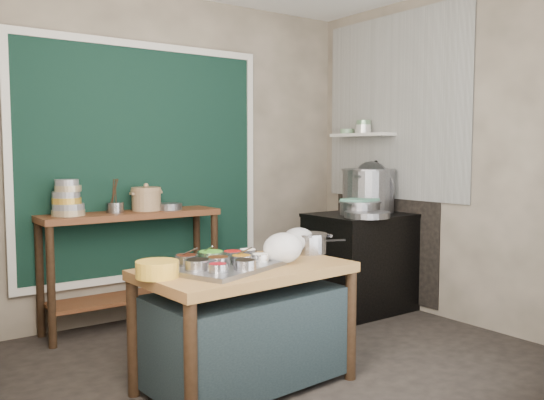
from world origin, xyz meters
TOP-DOWN VIEW (x-y plane):
  - floor at (0.00, 0.00)m, footprint 3.50×3.00m
  - back_wall at (0.00, 1.51)m, footprint 3.50×0.02m
  - right_wall at (1.76, 0.00)m, footprint 0.02×3.00m
  - curtain_panel at (-0.35, 1.47)m, footprint 2.10×0.02m
  - curtain_frame at (-0.35, 1.46)m, footprint 2.22×0.03m
  - tile_panel at (1.74, 0.55)m, footprint 0.02×1.70m
  - soot_patch at (1.74, 0.65)m, footprint 0.01×1.30m
  - wall_shelf at (1.63, 0.85)m, footprint 0.22×0.70m
  - prep_table at (-0.47, -0.30)m, footprint 1.30×0.80m
  - back_counter at (-0.55, 1.28)m, footprint 1.45×0.40m
  - stove_block at (1.35, 0.55)m, footprint 0.90×0.68m
  - stove_top at (1.35, 0.55)m, footprint 0.92×0.69m
  - condiment_tray at (-0.62, -0.31)m, footprint 0.75×0.65m
  - condiment_bowls at (-0.64, -0.30)m, footprint 0.57×0.44m
  - yellow_basin at (-1.03, -0.28)m, footprint 0.30×0.30m
  - saucepan at (0.13, -0.18)m, footprint 0.33×0.33m
  - plastic_bag_a at (-0.24, -0.36)m, footprint 0.26×0.22m
  - plastic_bag_b at (0.06, -0.15)m, footprint 0.24×0.20m
  - bowl_stack at (-1.05, 1.28)m, footprint 0.25×0.25m
  - utensil_cup at (-0.68, 1.28)m, footprint 0.16×0.16m
  - ceramic_crock at (-0.41, 1.30)m, footprint 0.31×0.31m
  - wide_bowl at (-0.22, 1.25)m, footprint 0.22×0.22m
  - stock_pot at (1.49, 0.63)m, footprint 0.67×0.67m
  - pot_lid at (1.55, 0.61)m, footprint 0.14×0.49m
  - steamer at (1.25, 0.49)m, footprint 0.49×0.49m
  - green_cloth at (1.25, 0.49)m, footprint 0.33×0.27m
  - shallow_pan at (1.15, 0.30)m, footprint 0.47×0.47m
  - shelf_bowl_stack at (1.63, 0.83)m, footprint 0.15×0.15m
  - shelf_bowl_green at (1.63, 1.07)m, footprint 0.18×0.18m

SIDE VIEW (x-z plane):
  - floor at x=0.00m, z-range -0.02..0.00m
  - prep_table at x=-0.47m, z-range 0.00..0.75m
  - stove_block at x=1.35m, z-range 0.00..0.85m
  - back_counter at x=-0.55m, z-range 0.00..0.95m
  - soot_patch at x=1.74m, z-range 0.05..1.35m
  - condiment_tray at x=-0.62m, z-range 0.75..0.78m
  - yellow_basin at x=-1.03m, z-range 0.75..0.84m
  - condiment_bowls at x=-0.64m, z-range 0.77..0.84m
  - saucepan at x=0.13m, z-range 0.75..0.89m
  - plastic_bag_b at x=0.06m, z-range 0.75..0.93m
  - plastic_bag_a at x=-0.24m, z-range 0.75..0.94m
  - stove_top at x=1.35m, z-range 0.85..0.88m
  - shallow_pan at x=1.15m, z-range 0.88..0.93m
  - steamer at x=1.25m, z-range 0.88..1.00m
  - wide_bowl at x=-0.22m, z-range 0.95..1.00m
  - utensil_cup at x=-0.68m, z-range 0.95..1.03m
  - green_cloth at x=1.25m, z-range 1.00..1.03m
  - ceramic_crock at x=-0.41m, z-range 0.95..1.12m
  - bowl_stack at x=-1.05m, z-range 0.93..1.21m
  - stock_pot at x=1.49m, z-range 0.88..1.28m
  - pot_lid at x=1.55m, z-range 0.88..1.35m
  - curtain_panel at x=-0.35m, z-range 0.40..2.30m
  - curtain_frame at x=-0.35m, z-range 0.34..2.36m
  - back_wall at x=0.00m, z-range 0.00..2.80m
  - right_wall at x=1.76m, z-range 0.00..2.80m
  - wall_shelf at x=1.63m, z-range 1.59..1.61m
  - shelf_bowl_green at x=1.63m, z-range 1.61..1.66m
  - shelf_bowl_stack at x=1.63m, z-range 1.61..1.73m
  - tile_panel at x=1.74m, z-range 1.00..2.70m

